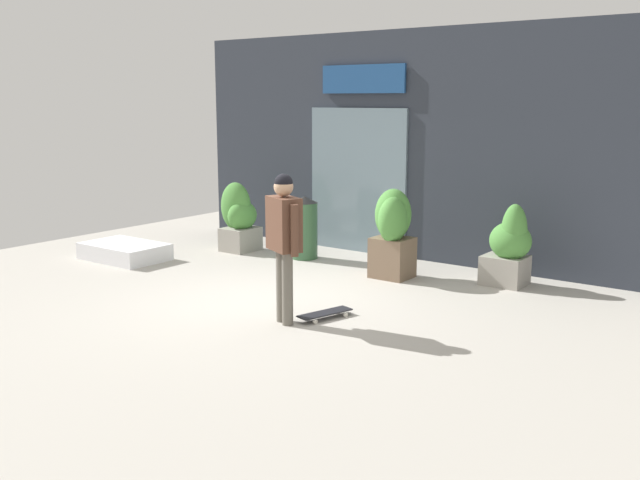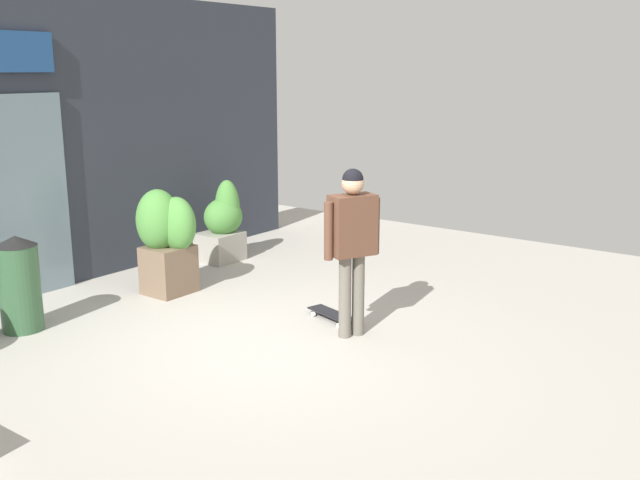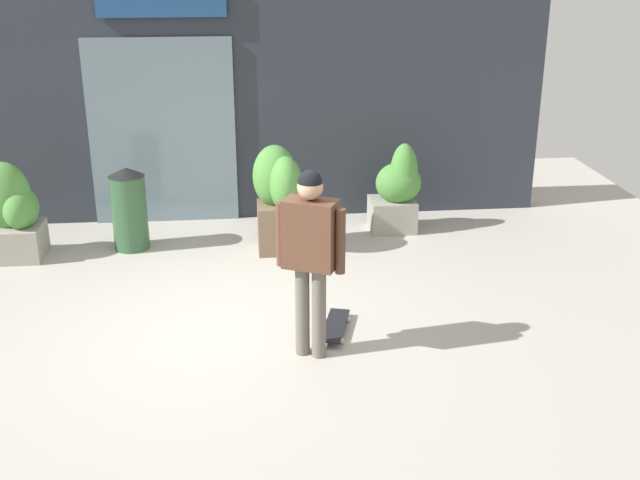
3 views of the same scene
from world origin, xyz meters
The scene contains 7 objects.
ground_plane centered at (0.00, 0.00, 0.00)m, with size 12.00×12.00×0.00m, color #B2ADA3.
building_facade centered at (-0.03, 3.47, 1.83)m, with size 8.48×0.31×3.70m.
skateboarder centered at (0.70, -0.60, 1.10)m, with size 0.59×0.43×1.77m.
skateboard centered at (0.98, -0.18, 0.06)m, with size 0.39×0.75×0.08m.
planter_box_right centered at (0.57, 2.07, 0.72)m, with size 0.60×0.74×1.31m.
planter_box_mid centered at (2.14, 2.64, 0.54)m, with size 0.66×0.53×1.18m.
trash_bin centered at (-1.27, 2.32, 0.52)m, with size 0.44×0.44×1.04m.
Camera 2 is at (-5.24, -4.63, 2.74)m, focal length 40.56 mm.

